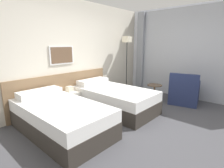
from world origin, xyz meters
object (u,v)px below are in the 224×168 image
object	(u,v)px
floor_lamp	(127,48)
armchair	(184,93)
nightstand	(70,101)
bed_near_window	(114,99)
bed_near_door	(61,117)
side_table	(154,90)

from	to	relation	value
floor_lamp	armchair	xyz separation A→B (m)	(0.30, -1.78, -1.21)
nightstand	armchair	bearing A→B (deg)	-37.77
nightstand	bed_near_window	bearing A→B (deg)	-45.82
bed_near_door	armchair	distance (m)	3.36
side_table	armchair	size ratio (longest dim) A/B	0.55
bed_near_door	armchair	xyz separation A→B (m)	(3.17, -1.11, 0.00)
floor_lamp	side_table	xyz separation A→B (m)	(-0.15, -1.11, -1.15)
nightstand	armchair	world-z (taller)	armchair
bed_near_door	floor_lamp	distance (m)	3.19
armchair	bed_near_window	bearing A→B (deg)	44.13
floor_lamp	side_table	distance (m)	1.61
bed_near_door	side_table	distance (m)	2.76
nightstand	floor_lamp	bearing A→B (deg)	-2.77
bed_near_door	nightstand	bearing A→B (deg)	45.82
armchair	side_table	bearing A→B (deg)	21.67
bed_near_window	floor_lamp	xyz separation A→B (m)	(1.38, 0.66, 1.21)
bed_near_door	floor_lamp	xyz separation A→B (m)	(2.87, 0.66, 1.21)
nightstand	side_table	bearing A→B (deg)	-31.54
bed_near_door	bed_near_window	xyz separation A→B (m)	(1.49, 0.00, 0.00)
floor_lamp	armchair	world-z (taller)	floor_lamp
bed_near_window	nightstand	size ratio (longest dim) A/B	3.29
bed_near_window	nightstand	bearing A→B (deg)	134.18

